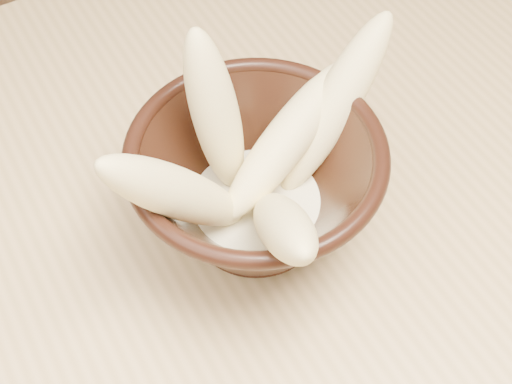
{
  "coord_description": "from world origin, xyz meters",
  "views": [
    {
      "loc": [
        -0.08,
        -0.25,
        1.22
      ],
      "look_at": [
        0.08,
        0.03,
        0.8
      ],
      "focal_mm": 50.0,
      "sensor_mm": 36.0,
      "label": 1
    }
  ],
  "objects": [
    {
      "name": "banana_upright",
      "position": [
        0.07,
        0.07,
        0.85
      ],
      "size": [
        0.04,
        0.07,
        0.14
      ],
      "primitive_type": "ellipsoid",
      "rotation": [
        0.27,
        0.0,
        3.29
      ],
      "color": "#F9D993",
      "rests_on": "bowl"
    },
    {
      "name": "banana_right",
      "position": [
        0.16,
        0.05,
        0.84
      ],
      "size": [
        0.14,
        0.08,
        0.13
      ],
      "primitive_type": "ellipsoid",
      "rotation": [
        0.85,
        0.0,
        1.91
      ],
      "color": "#F9D993",
      "rests_on": "bowl"
    },
    {
      "name": "banana_left",
      "position": [
        0.02,
        0.02,
        0.85
      ],
      "size": [
        0.12,
        0.04,
        0.14
      ],
      "primitive_type": "ellipsoid",
      "rotation": [
        0.65,
        0.0,
        -1.54
      ],
      "color": "#F9D993",
      "rests_on": "bowl"
    },
    {
      "name": "milk_puddle",
      "position": [
        0.08,
        0.03,
        0.78
      ],
      "size": [
        0.11,
        0.11,
        0.01
      ],
      "primitive_type": "cylinder",
      "color": "beige",
      "rests_on": "bowl"
    },
    {
      "name": "bowl",
      "position": [
        0.08,
        0.03,
        0.81
      ],
      "size": [
        0.19,
        0.19,
        0.1
      ],
      "rotation": [
        0.0,
        0.0,
        0.26
      ],
      "color": "black",
      "rests_on": "table"
    },
    {
      "name": "banana_across",
      "position": [
        0.11,
        0.04,
        0.83
      ],
      "size": [
        0.16,
        0.09,
        0.08
      ],
      "primitive_type": "ellipsoid",
      "rotation": [
        1.29,
        0.0,
        1.97
      ],
      "color": "#F9D993",
      "rests_on": "bowl"
    },
    {
      "name": "table",
      "position": [
        0.0,
        0.0,
        0.67
      ],
      "size": [
        1.2,
        0.8,
        0.75
      ],
      "color": "tan",
      "rests_on": "ground"
    },
    {
      "name": "banana_front",
      "position": [
        0.07,
        -0.03,
        0.84
      ],
      "size": [
        0.08,
        0.14,
        0.13
      ],
      "primitive_type": "ellipsoid",
      "rotation": [
        0.81,
        0.0,
        -0.35
      ],
      "color": "#F9D993",
      "rests_on": "bowl"
    }
  ]
}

